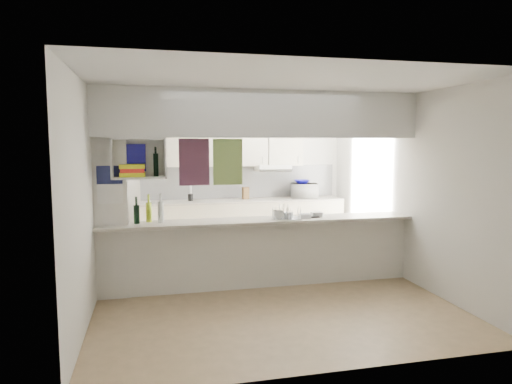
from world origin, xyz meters
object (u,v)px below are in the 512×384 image
object	(u,v)px
dish_rack	(286,213)
wine_bottles	(149,212)
bowl	(302,182)
microwave	(304,191)

from	to	relation	value
dish_rack	wine_bottles	xyz separation A→B (m)	(-1.79, 0.12, 0.05)
bowl	wine_bottles	size ratio (longest dim) A/B	0.73
dish_rack	wine_bottles	bearing A→B (deg)	-166.90
bowl	dish_rack	distance (m)	2.36
bowl	wine_bottles	distance (m)	3.41
microwave	dish_rack	distance (m)	2.36
microwave	bowl	size ratio (longest dim) A/B	1.79
bowl	dish_rack	xyz separation A→B (m)	(-0.95, -2.15, -0.22)
microwave	wine_bottles	distance (m)	3.44
bowl	dish_rack	world-z (taller)	bowl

